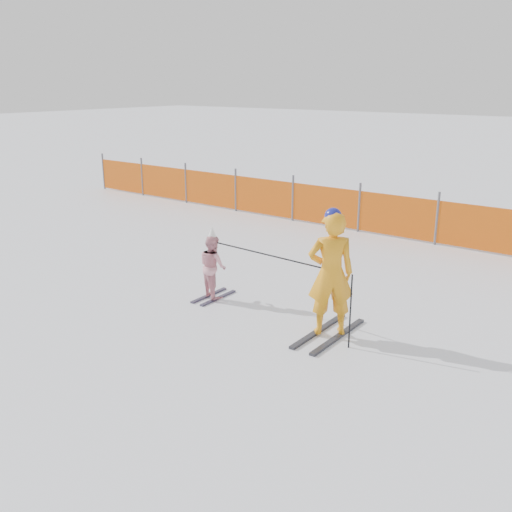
# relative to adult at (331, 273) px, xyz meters

# --- Properties ---
(ground) EXTENTS (120.00, 120.00, 0.00)m
(ground) POSITION_rel_adult_xyz_m (-1.36, -0.51, -0.98)
(ground) COLOR white
(ground) RESTS_ON ground
(adult) EXTENTS (0.81, 1.51, 1.96)m
(adult) POSITION_rel_adult_xyz_m (0.00, 0.00, 0.00)
(adult) COLOR black
(adult) RESTS_ON ground
(child) EXTENTS (0.66, 0.90, 1.30)m
(child) POSITION_rel_adult_xyz_m (-2.41, 0.13, -0.39)
(child) COLOR black
(child) RESTS_ON ground
(ski_poles) EXTENTS (2.75, 0.35, 1.11)m
(ski_poles) POSITION_rel_adult_xyz_m (-0.64, -0.02, -0.11)
(ski_poles) COLOR black
(ski_poles) RESTS_ON ground
(safety_fence) EXTENTS (17.38, 0.06, 1.25)m
(safety_fence) POSITION_rel_adult_xyz_m (-3.90, 5.85, -0.42)
(safety_fence) COLOR #595960
(safety_fence) RESTS_ON ground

